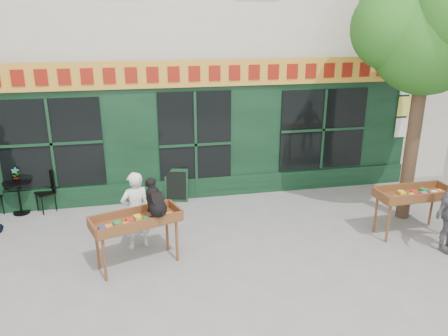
% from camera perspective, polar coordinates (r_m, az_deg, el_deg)
% --- Properties ---
extents(ground, '(80.00, 80.00, 0.00)m').
position_cam_1_polar(ground, '(8.70, -1.33, -9.61)').
color(ground, slate).
rests_on(ground, ground).
extents(street_tree, '(3.05, 2.90, 5.60)m').
position_cam_1_polar(street_tree, '(9.73, 25.29, 16.93)').
color(street_tree, '#382619').
rests_on(street_tree, ground).
extents(book_cart_center, '(1.62, 1.06, 0.99)m').
position_cam_1_polar(book_cart_center, '(7.73, -11.40, -7.01)').
color(book_cart_center, brown).
rests_on(book_cart_center, ground).
extents(dog, '(0.51, 0.68, 0.60)m').
position_cam_1_polar(dog, '(7.50, -8.95, -3.78)').
color(dog, black).
rests_on(dog, book_cart_center).
extents(woman, '(0.64, 0.52, 1.52)m').
position_cam_1_polar(woman, '(8.35, -11.44, -5.48)').
color(woman, silver).
rests_on(woman, ground).
extents(book_cart_right, '(1.52, 0.66, 0.99)m').
position_cam_1_polar(book_cart_right, '(9.45, 23.51, -3.39)').
color(book_cart_right, brown).
rests_on(book_cart_right, ground).
extents(bistro_table, '(0.60, 0.60, 0.76)m').
position_cam_1_polar(bistro_table, '(10.70, -25.29, -2.71)').
color(bistro_table, black).
rests_on(bistro_table, ground).
extents(bistro_chair_right, '(0.50, 0.50, 0.95)m').
position_cam_1_polar(bistro_chair_right, '(10.61, -21.97, -2.35)').
color(bistro_chair_right, black).
rests_on(bistro_chair_right, ground).
extents(potted_plant, '(0.17, 0.12, 0.32)m').
position_cam_1_polar(potted_plant, '(10.58, -25.57, -0.80)').
color(potted_plant, gray).
rests_on(potted_plant, bistro_table).
extents(chalkboard, '(0.59, 0.31, 0.79)m').
position_cam_1_polar(chalkboard, '(10.45, -6.25, -2.28)').
color(chalkboard, black).
rests_on(chalkboard, ground).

